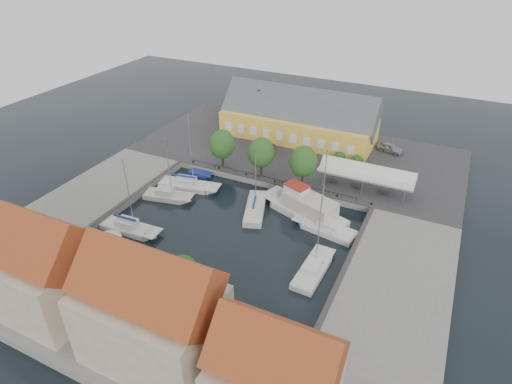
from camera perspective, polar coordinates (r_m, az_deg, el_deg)
ground at (r=59.31m, az=-2.54°, el=-3.95°), size 140.00×140.00×0.00m
north_quay at (r=77.21m, az=5.54°, el=5.27°), size 56.00×26.00×1.00m
west_quay at (r=69.53m, az=-19.57°, el=0.33°), size 12.00×24.00×1.00m
east_quay at (r=52.62m, az=18.37°, el=-10.49°), size 12.00×24.00×1.00m
south_bank at (r=46.31m, az=-15.43°, el=-16.92°), size 56.00×14.00×1.00m
quay_edge_fittings at (r=62.21m, az=-0.49°, el=-0.89°), size 56.00×24.72×0.40m
warehouse at (r=81.06m, az=5.33°, el=9.62°), size 28.56×14.00×9.55m
tent_canopy at (r=65.25m, az=14.49°, el=2.34°), size 14.00×4.00×2.83m
quay_trees at (r=66.83m, az=0.71°, el=5.28°), size 18.20×4.20×6.30m
car_silver at (r=79.18m, az=17.47°, el=5.63°), size 4.89×2.96×1.56m
car_red at (r=75.33m, az=1.52°, el=5.71°), size 1.68×4.15×1.34m
center_sailboat at (r=60.93m, az=-0.14°, el=-2.43°), size 5.19×8.71×11.74m
trawler at (r=60.35m, az=6.64°, el=-2.30°), size 13.92×8.22×5.00m
east_boat_a at (r=58.12m, az=9.30°, el=-4.91°), size 9.17×4.46×12.44m
east_boat_c at (r=51.39m, az=7.60°, el=-10.38°), size 2.94×8.48×10.70m
west_boat_a at (r=67.74m, az=-9.05°, el=0.81°), size 10.12×4.41×12.86m
west_boat_b at (r=65.57m, az=-11.71°, el=-0.60°), size 7.90×4.06×10.49m
west_boat_d at (r=59.83m, az=-16.47°, el=-4.74°), size 8.80×3.04×11.55m
launch_sw at (r=58.13m, az=-18.33°, el=-6.51°), size 5.47×5.15×0.98m
launch_nw at (r=71.14m, az=-7.48°, el=2.36°), size 4.27×1.74×0.88m
townhouses at (r=40.45m, az=-16.39°, el=-14.92°), size 36.30×8.50×12.00m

